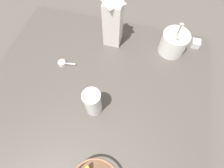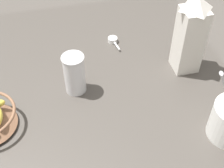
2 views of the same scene
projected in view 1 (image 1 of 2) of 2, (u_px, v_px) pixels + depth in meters
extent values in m
plane|color=#4C4742|center=(93.00, 102.00, 0.89)|extent=(6.00, 6.00, 0.00)
cube|color=#47423D|center=(92.00, 101.00, 0.87)|extent=(1.10, 1.10, 0.04)
cube|color=silver|center=(113.00, 23.00, 0.91)|extent=(0.09, 0.09, 0.26)
cylinder|color=white|center=(173.00, 43.00, 0.94)|extent=(0.14, 0.14, 0.12)
cylinder|color=white|center=(177.00, 36.00, 0.89)|extent=(0.13, 0.13, 0.02)
cylinder|color=silver|center=(177.00, 34.00, 0.83)|extent=(0.09, 0.03, 0.20)
ellipsoid|color=silver|center=(182.00, 24.00, 0.72)|extent=(0.02, 0.02, 0.01)
cylinder|color=white|center=(93.00, 102.00, 0.76)|extent=(0.07, 0.07, 0.15)
torus|color=white|center=(91.00, 96.00, 0.69)|extent=(0.08, 0.08, 0.01)
cube|color=silver|center=(196.00, 44.00, 0.99)|extent=(0.04, 0.04, 0.04)
cube|color=brown|center=(195.00, 44.00, 0.99)|extent=(0.04, 0.04, 0.02)
cylinder|color=white|center=(62.00, 63.00, 0.94)|extent=(0.04, 0.04, 0.02)
cylinder|color=white|center=(71.00, 64.00, 0.94)|extent=(0.02, 0.05, 0.01)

